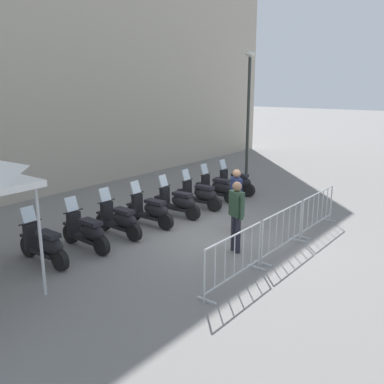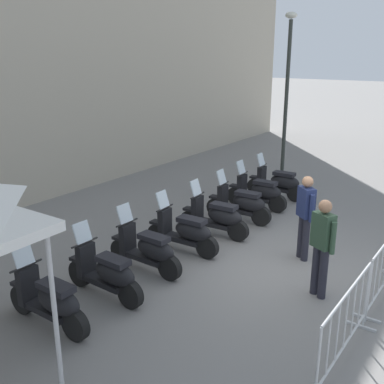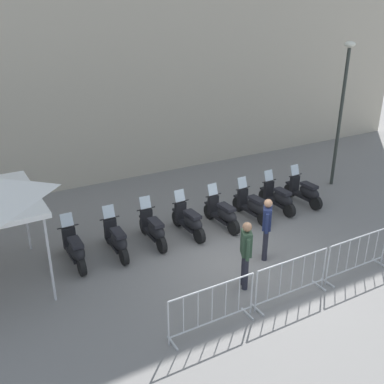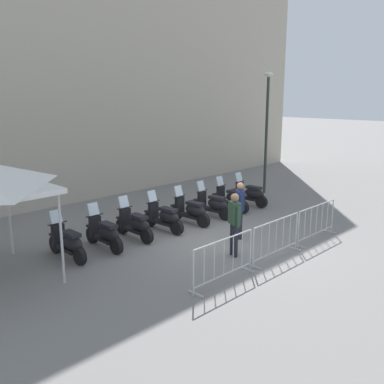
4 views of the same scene
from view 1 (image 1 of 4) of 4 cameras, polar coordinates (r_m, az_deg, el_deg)
name	(u,v)px [view 1 (image 1 of 4)]	position (r m, az deg, el deg)	size (l,w,h in m)	color
ground_plane	(220,236)	(11.31, 3.81, -5.94)	(120.00, 120.00, 0.00)	slate
motorcycle_0	(45,245)	(9.99, -19.33, -6.79)	(0.56, 1.72, 1.24)	black
motorcycle_1	(87,232)	(10.53, -14.05, -5.29)	(0.56, 1.72, 1.24)	black
motorcycle_2	(120,220)	(11.25, -9.77, -3.78)	(0.56, 1.72, 1.24)	black
motorcycle_3	(151,211)	(11.96, -5.61, -2.53)	(0.56, 1.72, 1.24)	black
motorcycle_4	(178,203)	(12.71, -1.90, -1.44)	(0.56, 1.72, 1.24)	black
motorcycle_5	(200,195)	(13.56, 1.12, -0.42)	(0.56, 1.72, 1.24)	black
motorcycle_6	(218,188)	(14.49, 3.50, 0.53)	(0.56, 1.72, 1.24)	black
motorcycle_7	(236,182)	(15.39, 5.95, 1.30)	(0.56, 1.72, 1.24)	black
barrier_segment_0	(234,260)	(8.55, 5.75, -9.13)	(2.04, 0.48, 1.07)	#B2B5B7
barrier_segment_1	(283,231)	(10.28, 12.19, -5.25)	(2.04, 0.48, 1.07)	#B2B5B7
barrier_segment_2	(318,211)	(12.14, 16.66, -2.49)	(2.04, 0.48, 1.07)	#B2B5B7
street_lamp	(248,104)	(17.34, 7.67, 11.77)	(0.36, 0.36, 5.16)	#2D332D
officer_near_row_end	(236,213)	(10.01, 6.03, -2.79)	(0.36, 0.50, 1.73)	#23232D
officer_mid_plaza	(236,197)	(11.41, 5.99, -0.62)	(0.40, 0.44, 1.73)	#23232D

